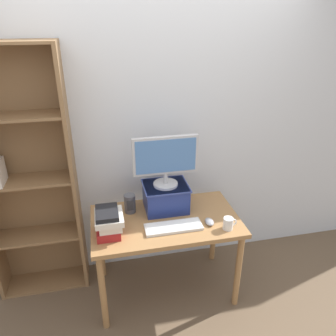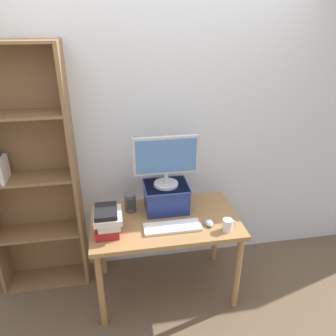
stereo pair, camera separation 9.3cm
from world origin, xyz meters
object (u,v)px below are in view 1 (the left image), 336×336
(desk_speaker, at_px, (130,203))
(coffee_mug, at_px, (229,223))
(riser_box, at_px, (166,196))
(book_stack, at_px, (109,222))
(bookshelf_unit, at_px, (26,179))
(desk, at_px, (165,228))
(computer_mouse, at_px, (209,222))
(keyboard, at_px, (174,227))
(computer_monitor, at_px, (166,159))

(desk_speaker, bearing_deg, coffee_mug, -29.41)
(riser_box, height_order, book_stack, riser_box)
(bookshelf_unit, height_order, desk_speaker, bookshelf_unit)
(book_stack, distance_m, desk_speaker, 0.32)
(desk, bearing_deg, riser_box, 77.28)
(computer_mouse, bearing_deg, keyboard, 179.71)
(book_stack, height_order, coffee_mug, book_stack)
(bookshelf_unit, bearing_deg, desk, -17.53)
(coffee_mug, distance_m, desk_speaker, 0.80)
(book_stack, bearing_deg, keyboard, -3.87)
(computer_monitor, relative_size, book_stack, 2.12)
(keyboard, distance_m, coffee_mug, 0.41)
(riser_box, distance_m, coffee_mug, 0.56)
(computer_mouse, bearing_deg, riser_box, 134.58)
(keyboard, relative_size, coffee_mug, 4.10)
(bookshelf_unit, bearing_deg, computer_monitor, -9.34)
(riser_box, distance_m, keyboard, 0.31)
(bookshelf_unit, xyz_separation_m, computer_monitor, (1.08, -0.18, 0.15))
(computer_mouse, xyz_separation_m, coffee_mug, (0.12, -0.09, 0.03))
(riser_box, xyz_separation_m, book_stack, (-0.48, -0.26, -0.01))
(riser_box, height_order, keyboard, riser_box)
(riser_box, distance_m, book_stack, 0.54)
(desk, height_order, coffee_mug, coffee_mug)
(bookshelf_unit, bearing_deg, riser_box, -9.27)
(desk, distance_m, computer_mouse, 0.36)
(computer_monitor, bearing_deg, computer_mouse, -45.28)
(computer_mouse, height_order, coffee_mug, coffee_mug)
(riser_box, height_order, coffee_mug, riser_box)
(keyboard, distance_m, book_stack, 0.49)
(bookshelf_unit, relative_size, riser_box, 5.64)
(keyboard, bearing_deg, desk_speaker, 134.64)
(riser_box, relative_size, coffee_mug, 3.42)
(computer_monitor, xyz_separation_m, keyboard, (0.00, -0.29, -0.44))
(bookshelf_unit, height_order, book_stack, bookshelf_unit)
(keyboard, bearing_deg, riser_box, 90.02)
(desk, distance_m, book_stack, 0.49)
(bookshelf_unit, relative_size, computer_mouse, 19.68)
(desk, bearing_deg, keyboard, -75.46)
(desk, xyz_separation_m, bookshelf_unit, (-1.04, 0.33, 0.39))
(desk, height_order, book_stack, book_stack)
(computer_mouse, relative_size, coffee_mug, 0.98)
(computer_mouse, height_order, book_stack, book_stack)
(computer_monitor, distance_m, keyboard, 0.52)
(computer_mouse, xyz_separation_m, desk_speaker, (-0.58, 0.30, 0.06))
(desk, relative_size, keyboard, 2.67)
(bookshelf_unit, relative_size, book_stack, 8.43)
(coffee_mug, bearing_deg, riser_box, 136.46)
(computer_monitor, xyz_separation_m, coffee_mug, (0.40, -0.38, -0.40))
(coffee_mug, bearing_deg, bookshelf_unit, 159.34)
(book_stack, height_order, desk_speaker, book_stack)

